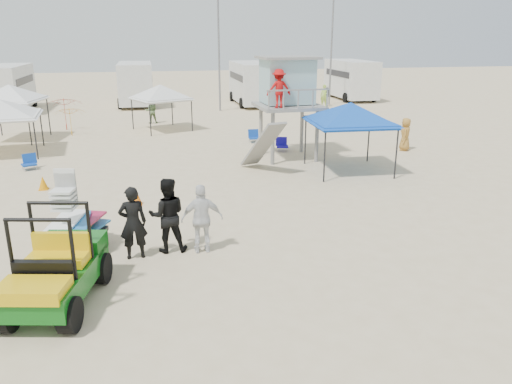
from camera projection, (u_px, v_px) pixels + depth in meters
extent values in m
plane|color=beige|center=(263.00, 291.00, 10.88)|extent=(140.00, 140.00, 0.00)
cube|color=#0D5813|center=(57.00, 278.00, 10.16)|extent=(1.90, 2.93, 0.47)
cube|color=gold|center=(55.00, 265.00, 10.07)|extent=(1.37, 1.01, 0.26)
cylinder|color=black|center=(16.00, 318.00, 9.21)|extent=(0.45, 0.74, 0.69)
cube|color=black|center=(72.00, 241.00, 12.34)|extent=(1.64, 2.08, 0.12)
cylinder|color=black|center=(51.00, 251.00, 12.30)|extent=(0.30, 0.52, 0.49)
imported|color=black|center=(133.00, 223.00, 12.22)|extent=(0.72, 0.51, 1.86)
imported|color=black|center=(167.00, 215.00, 12.61)|extent=(0.97, 0.77, 1.94)
imported|color=silver|center=(202.00, 219.00, 12.57)|extent=(1.06, 0.46, 1.80)
cylinder|color=gray|center=(272.00, 138.00, 21.15)|extent=(0.16, 0.16, 2.26)
cube|color=gray|center=(289.00, 106.00, 21.91)|extent=(2.80, 2.80, 0.14)
cube|color=#8FB5B9|center=(287.00, 81.00, 21.85)|extent=(2.14, 1.88, 1.90)
imported|color=#B20F0F|center=(278.00, 89.00, 20.66)|extent=(1.03, 0.59, 1.59)
cylinder|color=black|center=(327.00, 156.00, 18.54)|extent=(0.06, 0.06, 2.04)
pyramid|color=#1048B6|center=(351.00, 102.00, 19.62)|extent=(3.15, 3.15, 0.80)
cube|color=#1048B6|center=(350.00, 122.00, 19.86)|extent=(3.15, 3.15, 0.18)
cube|color=silver|center=(0.00, 116.00, 22.76)|extent=(3.50, 3.50, 0.18)
pyramid|color=white|center=(8.00, 84.00, 25.56)|extent=(3.30, 3.30, 0.80)
cube|color=white|center=(11.00, 100.00, 25.80)|extent=(3.30, 3.30, 0.18)
cylinder|color=black|center=(139.00, 118.00, 27.44)|extent=(0.06, 0.06, 1.88)
pyramid|color=silver|center=(160.00, 84.00, 28.38)|extent=(3.57, 3.57, 0.80)
cube|color=silver|center=(161.00, 99.00, 28.62)|extent=(3.57, 3.57, 0.18)
imported|color=red|center=(65.00, 114.00, 28.92)|extent=(2.51, 2.54, 1.88)
imported|color=#F2A215|center=(71.00, 122.00, 27.33)|extent=(2.26, 2.27, 1.56)
cone|color=#FF6A08|center=(137.00, 197.00, 16.34)|extent=(0.34, 0.34, 0.50)
cone|color=orange|center=(43.00, 183.00, 17.91)|extent=(0.34, 0.34, 0.50)
cube|color=#0E3B9C|center=(29.00, 165.00, 20.56)|extent=(0.69, 0.67, 0.06)
cube|color=#0E3B9C|center=(30.00, 158.00, 20.72)|extent=(0.56, 0.37, 0.44)
cylinder|color=#B2B2B7|center=(23.00, 169.00, 20.36)|extent=(0.03, 0.03, 0.20)
cube|color=#160D94|center=(283.00, 147.00, 23.87)|extent=(0.64, 0.61, 0.06)
cube|color=#160D94|center=(281.00, 141.00, 24.03)|extent=(0.56, 0.29, 0.44)
cylinder|color=#B2B2B7|center=(279.00, 150.00, 23.68)|extent=(0.03, 0.03, 0.20)
cube|color=#0E3998|center=(254.00, 138.00, 25.81)|extent=(0.55, 0.51, 0.06)
cube|color=#0E3998|center=(253.00, 133.00, 25.98)|extent=(0.54, 0.18, 0.44)
cylinder|color=#B2B2B7|center=(251.00, 141.00, 25.62)|extent=(0.03, 0.03, 0.20)
cube|color=silver|center=(7.00, 87.00, 35.89)|extent=(2.50, 6.80, 3.00)
cube|color=black|center=(6.00, 80.00, 35.75)|extent=(2.54, 5.44, 0.50)
cube|color=silver|center=(136.00, 83.00, 39.10)|extent=(2.50, 6.50, 3.00)
cube|color=black|center=(135.00, 77.00, 38.97)|extent=(2.54, 5.20, 0.50)
cylinder|color=black|center=(120.00, 104.00, 37.32)|extent=(0.25, 0.80, 0.80)
cube|color=silver|center=(252.00, 82.00, 39.52)|extent=(2.50, 7.00, 3.00)
cube|color=black|center=(252.00, 76.00, 39.39)|extent=(2.54, 5.60, 0.50)
cylinder|color=black|center=(242.00, 103.00, 37.59)|extent=(0.25, 0.80, 0.80)
cube|color=silver|center=(351.00, 78.00, 42.74)|extent=(2.50, 6.60, 3.00)
cube|color=black|center=(351.00, 73.00, 42.60)|extent=(2.54, 5.28, 0.50)
cylinder|color=black|center=(346.00, 98.00, 40.92)|extent=(0.25, 0.80, 0.80)
cylinder|color=slate|center=(219.00, 54.00, 35.44)|extent=(0.14, 0.14, 8.00)
cylinder|color=slate|center=(331.00, 53.00, 38.66)|extent=(0.14, 0.14, 8.00)
imported|color=#587345|center=(151.00, 111.00, 31.22)|extent=(0.76, 0.60, 1.55)
imported|color=#9FC84B|center=(324.00, 96.00, 38.44)|extent=(0.74, 0.68, 1.69)
imported|color=#A7752F|center=(405.00, 134.00, 23.85)|extent=(0.82, 0.91, 1.57)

